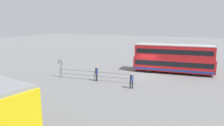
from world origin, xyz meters
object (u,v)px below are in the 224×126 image
Objects in this scene: double_decker_bus at (173,59)px; pedestrian_near_railing at (97,73)px; pedestrian_crossing at (131,80)px; info_sign at (61,65)px.

double_decker_bus is 10.83m from pedestrian_near_railing.
pedestrian_near_railing is 4.72m from pedestrian_crossing.
double_decker_bus is at bearing -133.55° from pedestrian_near_railing.
pedestrian_crossing is 9.42m from info_sign.
double_decker_bus is 4.47× the size of info_sign.
double_decker_bus reaches higher than pedestrian_crossing.
info_sign is at bearing -3.67° from pedestrian_crossing.
pedestrian_crossing is at bearing 72.29° from double_decker_bus.
double_decker_bus is at bearing -146.00° from info_sign.
pedestrian_near_railing is at bearing -12.32° from pedestrian_crossing.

